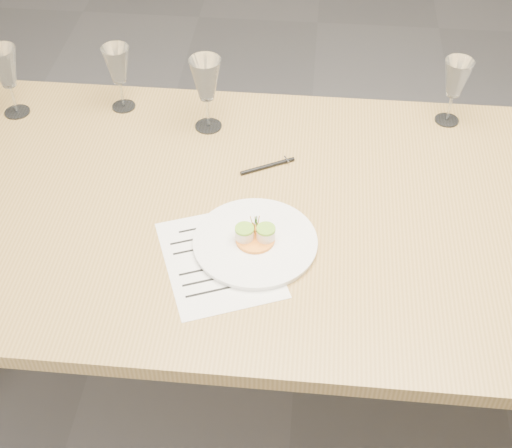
# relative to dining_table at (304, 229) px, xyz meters

# --- Properties ---
(ground) EXTENTS (7.00, 7.00, 0.00)m
(ground) POSITION_rel_dining_table_xyz_m (0.00, 0.00, -0.68)
(ground) COLOR slate
(ground) RESTS_ON ground
(dining_table) EXTENTS (2.40, 1.00, 0.75)m
(dining_table) POSITION_rel_dining_table_xyz_m (0.00, 0.00, 0.00)
(dining_table) COLOR #AF8B4C
(dining_table) RESTS_ON ground
(dinner_plate) EXTENTS (0.29, 0.29, 0.08)m
(dinner_plate) POSITION_rel_dining_table_xyz_m (-0.11, -0.13, 0.08)
(dinner_plate) COLOR white
(dinner_plate) RESTS_ON dining_table
(recipe_sheet) EXTENTS (0.35, 0.38, 0.00)m
(recipe_sheet) POSITION_rel_dining_table_xyz_m (-0.19, -0.19, 0.07)
(recipe_sheet) COLOR white
(recipe_sheet) RESTS_ON dining_table
(ballpoint_pen) EXTENTS (0.14, 0.08, 0.01)m
(ballpoint_pen) POSITION_rel_dining_table_xyz_m (-0.11, 0.16, 0.07)
(ballpoint_pen) COLOR black
(ballpoint_pen) RESTS_ON dining_table
(wine_glass_0) EXTENTS (0.08, 0.08, 0.21)m
(wine_glass_0) POSITION_rel_dining_table_xyz_m (-0.85, 0.34, 0.21)
(wine_glass_0) COLOR white
(wine_glass_0) RESTS_ON dining_table
(wine_glass_1) EXTENTS (0.08, 0.08, 0.20)m
(wine_glass_1) POSITION_rel_dining_table_xyz_m (-0.55, 0.39, 0.20)
(wine_glass_1) COLOR white
(wine_glass_1) RESTS_ON dining_table
(wine_glass_2) EXTENTS (0.09, 0.09, 0.22)m
(wine_glass_2) POSITION_rel_dining_table_xyz_m (-0.29, 0.32, 0.22)
(wine_glass_2) COLOR white
(wine_glass_2) RESTS_ON dining_table
(wine_glass_3) EXTENTS (0.08, 0.08, 0.20)m
(wine_glass_3) POSITION_rel_dining_table_xyz_m (0.39, 0.41, 0.20)
(wine_glass_3) COLOR white
(wine_glass_3) RESTS_ON dining_table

